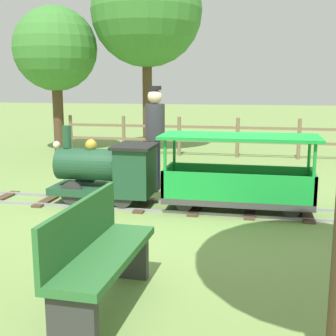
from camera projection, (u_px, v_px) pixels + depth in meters
The scene contains 9 objects.
ground_plane at pixel (178, 208), 6.04m from camera, with size 60.00×60.00×0.00m, color #75934C.
track at pixel (170, 207), 6.06m from camera, with size 0.73×5.70×0.04m.
locomotive at pixel (108, 170), 6.14m from camera, with size 0.69×1.45×1.05m.
passenger_car at pixel (238, 180), 5.81m from camera, with size 0.79×2.00×0.97m.
conductor_person at pixel (155, 130), 6.89m from camera, with size 0.30×0.30×1.62m.
park_bench at pixel (98, 256), 3.29m from camera, with size 1.31×0.44×0.82m.
oak_tree_far at pixel (147, 11), 10.34m from camera, with size 2.59×2.59×4.61m.
oak_tree_distant at pixel (55, 50), 10.58m from camera, with size 1.97×1.97×3.44m.
fence_section at pixel (208, 136), 10.25m from camera, with size 0.08×6.78×0.90m.
Camera 1 is at (-5.74, -1.03, 1.66)m, focal length 48.00 mm.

